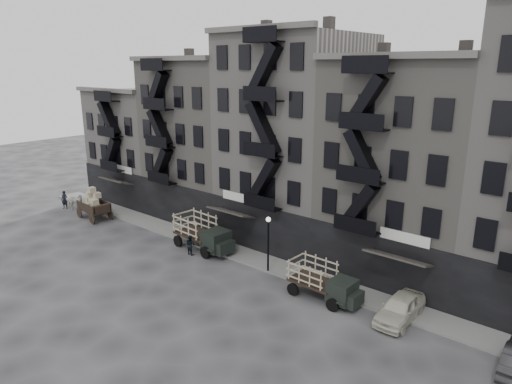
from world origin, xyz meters
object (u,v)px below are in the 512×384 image
Objects in this scene: horse at (75,202)px; wagon at (93,201)px; car_east at (400,308)px; stake_truck_west at (203,231)px; pedestrian_west at (65,200)px; stake_truck_east at (323,279)px; pedestrian_mid at (190,245)px.

wagon reaches higher than horse.
wagon is 0.87× the size of car_east.
pedestrian_west is at bearing -171.10° from stake_truck_west.
stake_truck_east is 1.10× the size of car_east.
wagon is (3.79, -0.12, 0.89)m from horse.
stake_truck_west reaches higher than pedestrian_mid.
wagon reaches higher than car_east.
pedestrian_west is (-31.11, -0.95, -0.44)m from stake_truck_east.
horse is 0.37× the size of stake_truck_west.
pedestrian_mid is (17.70, -0.02, -0.10)m from horse.
wagon is 30.81m from car_east.
wagon reaches higher than pedestrian_west.
stake_truck_west reaches higher than car_east.
wagon reaches higher than pedestrian_mid.
horse is 1.33× the size of pedestrian_mid.
stake_truck_west is at bearing -108.48° from horse.
car_east is 16.89m from pedestrian_mid.
wagon is 0.68× the size of stake_truck_west.
wagon is at bearing -170.10° from stake_truck_west.
horse is 3.89m from wagon.
stake_truck_west reaches higher than stake_truck_east.
horse is 17.78m from stake_truck_west.
pedestrian_west is at bearing -172.70° from wagon.
horse is at bearing -1.63° from pedestrian_mid.
car_east is (34.54, 1.36, -0.15)m from horse.
car_east is (4.89, 0.75, -0.63)m from stake_truck_east.
horse is 0.44× the size of stake_truck_east.
stake_truck_east is at bearing -30.24° from pedestrian_west.
horse is 0.55× the size of wagon.
pedestrian_west is at bearing -0.60° from pedestrian_mid.
wagon is 5.32m from pedestrian_west.
stake_truck_west is (13.92, 1.48, -0.19)m from wagon.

